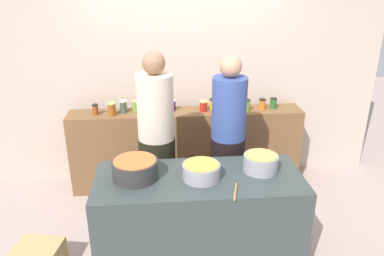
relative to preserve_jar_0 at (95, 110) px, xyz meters
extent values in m
plane|color=#A9938C|center=(1.02, -1.07, -1.02)|extent=(12.00, 12.00, 0.00)
cube|color=#BAA896|center=(1.02, 0.38, 0.48)|extent=(4.80, 0.12, 3.00)
cube|color=brown|center=(1.02, 0.03, -0.54)|extent=(2.70, 0.36, 0.96)
cube|color=#323B3A|center=(1.02, -1.37, -0.58)|extent=(1.70, 0.70, 0.88)
cylinder|color=brown|center=(0.00, 0.00, -0.01)|extent=(0.07, 0.07, 0.11)
cylinder|color=black|center=(0.00, 0.00, 0.05)|extent=(0.07, 0.07, 0.01)
cylinder|color=#914B1A|center=(0.19, -0.04, 0.01)|extent=(0.08, 0.08, 0.13)
cylinder|color=#D6C666|center=(0.19, -0.04, 0.08)|extent=(0.09, 0.09, 0.01)
cylinder|color=#394D3C|center=(0.31, 0.05, 0.00)|extent=(0.08, 0.08, 0.13)
cylinder|color=silver|center=(0.31, 0.05, 0.07)|extent=(0.08, 0.08, 0.02)
cylinder|color=#5D9A2B|center=(0.44, 0.06, 0.00)|extent=(0.07, 0.07, 0.12)
cylinder|color=#D6C666|center=(0.44, 0.06, 0.07)|extent=(0.07, 0.07, 0.01)
cylinder|color=#4E1145|center=(0.86, 0.07, -0.01)|extent=(0.07, 0.07, 0.11)
cylinder|color=silver|center=(0.86, 0.07, 0.05)|extent=(0.08, 0.08, 0.01)
cylinder|color=#A52315|center=(1.22, 0.01, -0.01)|extent=(0.09, 0.09, 0.11)
cylinder|color=#D6C666|center=(1.22, 0.01, 0.06)|extent=(0.09, 0.09, 0.02)
cylinder|color=gold|center=(1.34, 0.07, -0.01)|extent=(0.08, 0.08, 0.11)
cylinder|color=black|center=(1.34, 0.07, 0.06)|extent=(0.08, 0.08, 0.01)
cylinder|color=#AB3922|center=(1.45, -0.04, 0.00)|extent=(0.07, 0.07, 0.11)
cylinder|color=#D6C666|center=(1.45, -0.04, 0.06)|extent=(0.07, 0.07, 0.01)
cylinder|color=gold|center=(1.57, 0.10, 0.00)|extent=(0.08, 0.08, 0.12)
cylinder|color=silver|center=(1.57, 0.10, 0.07)|extent=(0.08, 0.08, 0.01)
cylinder|color=#5E8E20|center=(1.71, -0.02, 0.00)|extent=(0.08, 0.08, 0.13)
cylinder|color=black|center=(1.71, -0.02, 0.07)|extent=(0.09, 0.09, 0.01)
cylinder|color=orange|center=(1.91, 0.03, -0.01)|extent=(0.07, 0.07, 0.11)
cylinder|color=black|center=(1.91, 0.03, 0.05)|extent=(0.08, 0.08, 0.02)
cylinder|color=#275D27|center=(2.05, 0.04, -0.01)|extent=(0.08, 0.08, 0.11)
cylinder|color=black|center=(2.05, 0.04, 0.06)|extent=(0.08, 0.08, 0.01)
cylinder|color=#2D2D2D|center=(0.51, -1.34, -0.06)|extent=(0.37, 0.37, 0.15)
cylinder|color=#BD622F|center=(0.51, -1.34, 0.02)|extent=(0.34, 0.34, 0.00)
cylinder|color=gray|center=(1.03, -1.40, -0.07)|extent=(0.30, 0.30, 0.12)
cylinder|color=#B19940|center=(1.03, -1.40, -0.01)|extent=(0.28, 0.28, 0.00)
cylinder|color=gray|center=(1.54, -1.31, -0.07)|extent=(0.29, 0.29, 0.14)
cylinder|color=tan|center=(1.54, -1.31, 0.01)|extent=(0.27, 0.27, 0.00)
cylinder|color=#9E703D|center=(1.27, -1.63, -0.13)|extent=(0.08, 0.23, 0.02)
cylinder|color=black|center=(0.68, -0.79, -0.52)|extent=(0.35, 0.35, 0.99)
cylinder|color=beige|center=(0.68, -0.79, 0.28)|extent=(0.34, 0.34, 0.61)
sphere|color=#8C6047|center=(0.68, -0.79, 0.68)|extent=(0.21, 0.21, 0.21)
cylinder|color=black|center=(1.36, -0.78, -0.54)|extent=(0.34, 0.34, 0.96)
cylinder|color=#324586|center=(1.36, -0.78, 0.24)|extent=(0.33, 0.33, 0.59)
sphere|color=tan|center=(1.36, -0.78, 0.64)|extent=(0.20, 0.20, 0.20)
camera|label=1|loc=(0.72, -4.02, 1.37)|focal=34.98mm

